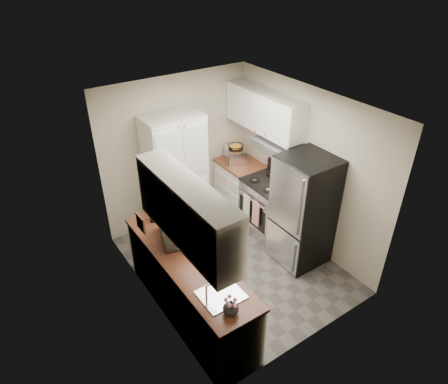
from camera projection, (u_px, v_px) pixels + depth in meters
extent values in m
plane|color=#56514C|center=(233.00, 264.00, 6.04)|extent=(3.20, 3.20, 0.00)
cube|color=beige|center=(177.00, 151.00, 6.50)|extent=(2.60, 0.04, 2.50)
cube|color=beige|center=(321.00, 260.00, 4.25)|extent=(2.60, 0.04, 2.50)
cube|color=beige|center=(146.00, 227.00, 4.76)|extent=(0.04, 3.20, 2.50)
cube|color=beige|center=(305.00, 168.00, 6.00)|extent=(0.04, 3.20, 2.50)
cube|color=white|center=(236.00, 105.00, 4.72)|extent=(2.60, 3.20, 0.04)
cube|color=silver|center=(187.00, 212.00, 4.00)|extent=(0.33, 1.60, 0.70)
cube|color=silver|center=(264.00, 114.00, 6.15)|extent=(0.33, 1.55, 0.58)
cube|color=#99999E|center=(277.00, 147.00, 6.02)|extent=(0.45, 0.76, 0.13)
cube|color=#B7B7BC|center=(221.00, 295.00, 4.27)|extent=(0.45, 0.40, 0.02)
cube|color=brown|center=(140.00, 223.00, 4.94)|extent=(0.02, 0.22, 0.22)
cube|color=silver|center=(176.00, 175.00, 6.34)|extent=(0.90, 0.55, 2.00)
cube|color=silver|center=(189.00, 287.00, 5.03)|extent=(0.60, 2.30, 0.88)
cube|color=brown|center=(188.00, 259.00, 4.79)|extent=(0.63, 2.33, 0.04)
cube|color=silver|center=(240.00, 187.00, 7.11)|extent=(0.60, 0.80, 0.88)
cube|color=brown|center=(241.00, 164.00, 6.87)|extent=(0.63, 0.83, 0.04)
cube|color=#B7B7BC|center=(268.00, 207.00, 6.54)|extent=(0.64, 0.76, 0.90)
cube|color=black|center=(270.00, 183.00, 6.29)|extent=(0.66, 0.78, 0.03)
cube|color=black|center=(284.00, 172.00, 6.37)|extent=(0.06, 0.76, 0.22)
cube|color=pink|center=(256.00, 214.00, 6.21)|extent=(0.01, 0.16, 0.42)
cube|color=beige|center=(246.00, 207.00, 6.38)|extent=(0.01, 0.16, 0.42)
cube|color=#B7B7BC|center=(303.00, 211.00, 5.75)|extent=(0.70, 0.72, 1.70)
imported|color=#A2A1A6|center=(176.00, 228.00, 5.02)|extent=(0.52, 0.64, 0.31)
cylinder|color=black|center=(152.00, 212.00, 5.32)|extent=(0.08, 0.08, 0.31)
imported|color=white|center=(231.00, 307.00, 4.02)|extent=(0.20, 0.20, 0.17)
cube|color=#4D8C3E|center=(158.00, 206.00, 5.45)|extent=(0.11, 0.24, 0.31)
cube|color=silver|center=(235.00, 155.00, 6.85)|extent=(0.47, 0.51, 0.24)
cube|color=tan|center=(222.00, 243.00, 6.46)|extent=(0.83, 1.05, 0.01)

